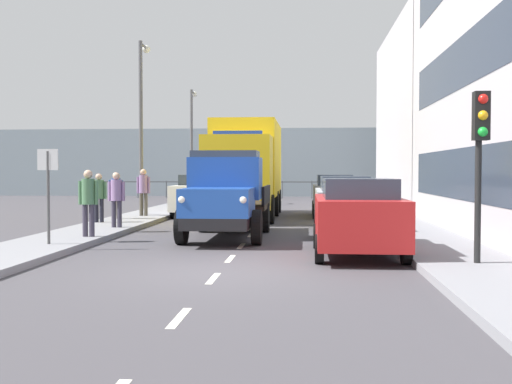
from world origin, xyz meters
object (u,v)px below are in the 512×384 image
at_px(pedestrian_strolling, 99,194).
at_px(pedestrian_couple_b, 143,188).
at_px(pedestrian_couple_a, 88,197).
at_px(pedestrian_by_lamp, 116,191).
at_px(traffic_light_near, 480,139).
at_px(lorry_cargo_yellow, 246,166).
at_px(lamp_post_far, 192,135).
at_px(lamp_post_promenade, 142,112).
at_px(car_red_kerbside_near, 358,216).
at_px(street_sign, 48,179).
at_px(pedestrian_near_railing, 116,195).
at_px(car_navy_oppositeside_1, 220,190).
at_px(truck_vintage_blue, 226,196).
at_px(car_white_oppositeside_0, 201,195).
at_px(car_grey_kerbside_2, 334,195).
at_px(car_silver_kerbside_1, 343,203).

bearing_deg(pedestrian_strolling, pedestrian_couple_b, -102.94).
distance_m(pedestrian_couple_a, pedestrian_strolling, 4.53).
relative_size(pedestrian_by_lamp, pedestrian_couple_b, 0.93).
relative_size(pedestrian_by_lamp, traffic_light_near, 0.52).
bearing_deg(pedestrian_couple_b, lorry_cargo_yellow, -160.29).
bearing_deg(pedestrian_couple_a, lamp_post_far, -88.05).
relative_size(pedestrian_strolling, lamp_post_promenade, 0.24).
height_order(lamp_post_promenade, lamp_post_far, lamp_post_promenade).
distance_m(pedestrian_strolling, lamp_post_far, 13.85).
relative_size(car_red_kerbside_near, lamp_post_promenade, 0.57).
bearing_deg(lamp_post_far, street_sign, 90.72).
distance_m(lorry_cargo_yellow, pedestrian_near_railing, 7.08).
relative_size(lorry_cargo_yellow, car_navy_oppositeside_1, 1.80).
xyz_separation_m(truck_vintage_blue, pedestrian_by_lamp, (4.65, -4.88, -0.04)).
bearing_deg(pedestrian_by_lamp, car_red_kerbside_near, 135.17).
height_order(car_white_oppositeside_0, lamp_post_far, lamp_post_far).
bearing_deg(pedestrian_strolling, car_white_oppositeside_0, -117.03).
distance_m(lamp_post_far, street_sign, 19.70).
xyz_separation_m(pedestrian_near_railing, pedestrian_by_lamp, (1.07, -3.29, -0.00)).
relative_size(lorry_cargo_yellow, pedestrian_couple_a, 4.67).
bearing_deg(street_sign, car_red_kerbside_near, 177.03).
height_order(car_grey_kerbside_2, car_white_oppositeside_0, same).
relative_size(car_white_oppositeside_0, lamp_post_promenade, 0.66).
height_order(lorry_cargo_yellow, pedestrian_couple_b, lorry_cargo_yellow).
distance_m(lorry_cargo_yellow, lamp_post_far, 10.11).
height_order(truck_vintage_blue, car_red_kerbside_near, truck_vintage_blue).
height_order(lamp_post_far, street_sign, lamp_post_far).
relative_size(pedestrian_by_lamp, lamp_post_promenade, 0.24).
bearing_deg(car_silver_kerbside_1, car_white_oppositeside_0, -48.63).
distance_m(truck_vintage_blue, car_silver_kerbside_1, 3.97).
height_order(car_silver_kerbside_1, pedestrian_by_lamp, pedestrian_by_lamp).
bearing_deg(car_grey_kerbside_2, pedestrian_near_railing, 44.95).
xyz_separation_m(pedestrian_strolling, traffic_light_near, (-10.17, 8.32, 1.36)).
distance_m(car_navy_oppositeside_1, lamp_post_promenade, 7.98).
height_order(car_red_kerbside_near, lamp_post_far, lamp_post_far).
distance_m(pedestrian_by_lamp, lamp_post_far, 12.32).
bearing_deg(pedestrian_couple_b, car_navy_oppositeside_1, -103.60).
bearing_deg(lamp_post_far, traffic_light_near, 113.58).
xyz_separation_m(truck_vintage_blue, lorry_cargo_yellow, (0.21, -7.73, 0.90)).
xyz_separation_m(car_silver_kerbside_1, car_navy_oppositeside_1, (5.51, -12.01, 0.00)).
relative_size(car_grey_kerbside_2, pedestrian_couple_a, 2.28).
height_order(car_navy_oppositeside_1, pedestrian_couple_b, pedestrian_couple_b).
height_order(pedestrian_couple_a, street_sign, street_sign).
distance_m(car_white_oppositeside_0, pedestrian_strolling, 5.67).
bearing_deg(car_red_kerbside_near, lamp_post_promenade, -53.27).
distance_m(car_white_oppositeside_0, pedestrian_near_railing, 6.93).
xyz_separation_m(pedestrian_near_railing, pedestrian_couple_b, (0.45, -4.78, 0.08)).
relative_size(car_silver_kerbside_1, lamp_post_far, 0.74).
relative_size(car_red_kerbside_near, traffic_light_near, 1.23).
xyz_separation_m(car_silver_kerbside_1, lamp_post_far, (7.47, -14.77, 2.98)).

